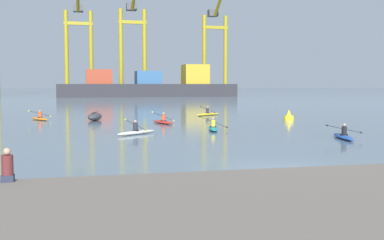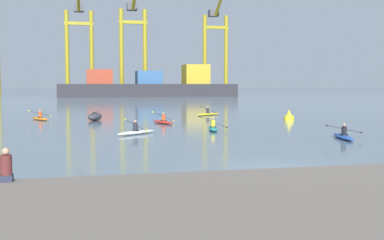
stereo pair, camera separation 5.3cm
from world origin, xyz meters
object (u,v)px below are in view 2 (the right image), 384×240
Objects in this scene: gantry_crane_east_mid at (133,36)px; kayak_teal at (213,128)px; kayak_orange at (40,118)px; container_barge at (150,87)px; kayak_white at (136,132)px; channel_buoy at (289,117)px; gantry_crane_west_mid at (79,37)px; seated_onlooker at (6,167)px; kayak_red at (163,122)px; kayak_blue at (343,136)px; gantry_crane_east at (216,41)px; capsized_dinghy at (95,117)px; kayak_yellow at (208,114)px.

kayak_teal is at bearing -92.74° from gantry_crane_east_mid.
gantry_crane_east_mid is 10.03× the size of kayak_orange.
container_barge is 94.75m from kayak_white.
gantry_crane_west_mid is at bearing 100.78° from channel_buoy.
container_barge is at bearing -39.55° from gantry_crane_west_mid.
kayak_teal is 3.86× the size of seated_onlooker.
kayak_red is (3.10, 7.94, 0.00)m from kayak_white.
gantry_crane_west_mid reaches higher than kayak_blue.
kayak_white is at bearing -108.42° from gantry_crane_east.
kayak_teal is at bearing 14.78° from kayak_white.
seated_onlooker is at bearing -127.07° from channel_buoy.
kayak_blue reaches higher than capsized_dinghy.
gantry_crane_west_mid is at bearing 140.45° from container_barge.
gantry_crane_east_mid reaches higher than gantry_crane_west_mid.
kayak_teal is (-3.87, -15.84, -0.00)m from kayak_yellow.
container_barge reaches higher than kayak_red.
container_barge is 84.96m from channel_buoy.
kayak_orange is 17.04m from kayak_yellow.
kayak_white reaches higher than kayak_yellow.
channel_buoy reaches higher than kayak_blue.
gantry_crane_west_mid reaches higher than kayak_teal.
seated_onlooker is (-8.45, -25.86, 0.96)m from kayak_red.
kayak_teal is at bearing -54.73° from capsized_dinghy.
kayak_red is at bearing -85.84° from gantry_crane_west_mid.
kayak_red is 27.22m from seated_onlooker.
kayak_teal is (-30.45, -106.85, -16.23)m from gantry_crane_east.
kayak_yellow is at bearing 55.69° from kayak_red.
kayak_yellow is 16.31m from kayak_teal.
capsized_dinghy is 2.81× the size of channel_buoy.
capsized_dinghy is (-12.75, -88.21, -16.26)m from gantry_crane_east_mid.
capsized_dinghy is 12.70m from kayak_yellow.
seated_onlooker is (-19.32, -111.60, -1.55)m from container_barge.
channel_buoy is 0.29× the size of kayak_red.
kayak_yellow is (-0.90, -83.66, -16.43)m from gantry_crane_east_mid.
gantry_crane_west_mid is at bearing 98.01° from kayak_blue.
kayak_orange is at bearing -101.53° from gantry_crane_east_mid.
kayak_red is 3.82× the size of seated_onlooker.
gantry_crane_east_mid is 10.28× the size of kayak_yellow.
kayak_red is 6.93m from kayak_teal.
kayak_red is at bearing -94.49° from gantry_crane_east_mid.
container_barge is at bearing 84.84° from kayak_teal.
kayak_blue is 3.85× the size of seated_onlooker.
seated_onlooker reaches higher than kayak_orange.
kayak_blue is (-24.24, -113.78, -16.23)m from gantry_crane_east.
kayak_blue is 1.08× the size of kayak_yellow.
kayak_white is at bearing -87.77° from gantry_crane_west_mid.
gantry_crane_east_mid is 1.01× the size of gantry_crane_east.
channel_buoy is 0.29× the size of kayak_blue.
channel_buoy reaches higher than kayak_yellow.
kayak_teal reaches higher than kayak_blue.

